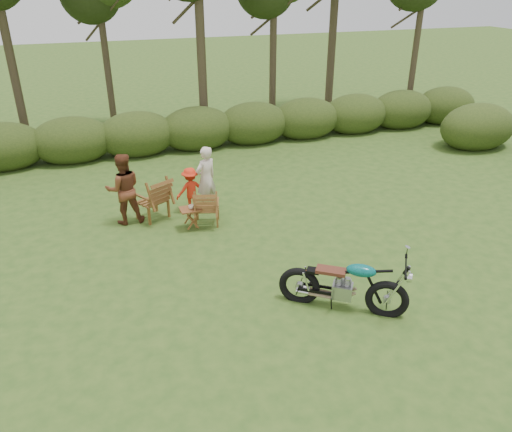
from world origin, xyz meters
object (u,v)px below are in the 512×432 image
object	(u,v)px
lawn_chair_left	(154,218)
cup	(191,207)
side_table	(191,219)
adult_b	(128,222)
lawn_chair_right	(208,223)
child	(192,211)
adult_a	(207,209)
motorcycle	(341,307)

from	to	relation	value
lawn_chair_left	cup	xyz separation A→B (m)	(0.77, -0.88, 0.56)
side_table	adult_b	distance (m)	1.64
lawn_chair_right	child	size ratio (longest dim) A/B	0.80
lawn_chair_right	side_table	bearing A→B (deg)	35.30
lawn_chair_right	lawn_chair_left	size ratio (longest dim) A/B	0.86
cup	child	bearing A→B (deg)	78.49
cup	adult_a	distance (m)	1.24
child	cup	bearing A→B (deg)	69.31
motorcycle	side_table	bearing A→B (deg)	150.67
adult_a	side_table	bearing A→B (deg)	29.50
lawn_chair_right	lawn_chair_left	xyz separation A→B (m)	(-1.18, 0.72, 0.00)
adult_a	motorcycle	bearing A→B (deg)	77.83
side_table	child	bearing A→B (deg)	77.61
lawn_chair_right	adult_a	distance (m)	0.80
lawn_chair_right	adult_a	xyz separation A→B (m)	(0.19, 0.78, 0.00)
motorcycle	adult_a	size ratio (longest dim) A/B	1.31
side_table	adult_b	xyz separation A→B (m)	(-1.38, 0.84, -0.26)
motorcycle	adult_a	xyz separation A→B (m)	(-1.28, 4.77, 0.00)
lawn_chair_right	adult_b	bearing A→B (deg)	-4.14
motorcycle	adult_a	world-z (taller)	adult_a
adult_a	child	size ratio (longest dim) A/B	1.45
child	motorcycle	bearing A→B (deg)	99.93
lawn_chair_left	side_table	bearing A→B (deg)	102.69
lawn_chair_left	cup	bearing A→B (deg)	102.29
side_table	child	world-z (taller)	child
adult_b	lawn_chair_right	bearing A→B (deg)	156.90
lawn_chair_right	adult_a	bearing A→B (deg)	-86.22
side_table	child	xyz separation A→B (m)	(0.21, 0.96, -0.26)
adult_b	child	world-z (taller)	adult_b
side_table	adult_a	size ratio (longest dim) A/B	0.31
lawn_chair_right	adult_a	size ratio (longest dim) A/B	0.55
cup	motorcycle	bearing A→B (deg)	-64.02
motorcycle	adult_a	bearing A→B (deg)	139.74
adult_a	child	xyz separation A→B (m)	(-0.39, 0.05, 0.00)
side_table	child	size ratio (longest dim) A/B	0.46
lawn_chair_right	adult_b	world-z (taller)	adult_b
motorcycle	adult_b	bearing A→B (deg)	159.50
lawn_chair_right	adult_a	world-z (taller)	adult_a
lawn_chair_left	side_table	world-z (taller)	lawn_chair_left
lawn_chair_right	side_table	size ratio (longest dim) A/B	1.76
adult_a	adult_b	bearing A→B (deg)	-25.06
motorcycle	adult_b	distance (m)	5.72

